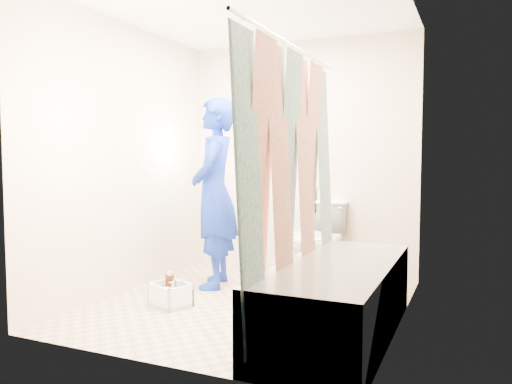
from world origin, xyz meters
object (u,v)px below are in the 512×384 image
at_px(bathtub, 337,297).
at_px(cleaning_caddy, 171,296).
at_px(toilet, 317,241).
at_px(plumber, 215,193).

xyz_separation_m(bathtub, cleaning_caddy, (-1.40, 0.12, -0.18)).
xyz_separation_m(bathtub, toilet, (-0.55, 1.35, 0.13)).
bearing_deg(toilet, bathtub, -68.27).
bearing_deg(plumber, toilet, 102.37).
height_order(bathtub, toilet, toilet).
height_order(bathtub, plumber, plumber).
distance_m(bathtub, cleaning_caddy, 1.42).
xyz_separation_m(bathtub, plumber, (-1.38, 0.83, 0.61)).
distance_m(bathtub, plumber, 1.72).
bearing_deg(bathtub, plumber, 149.05).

